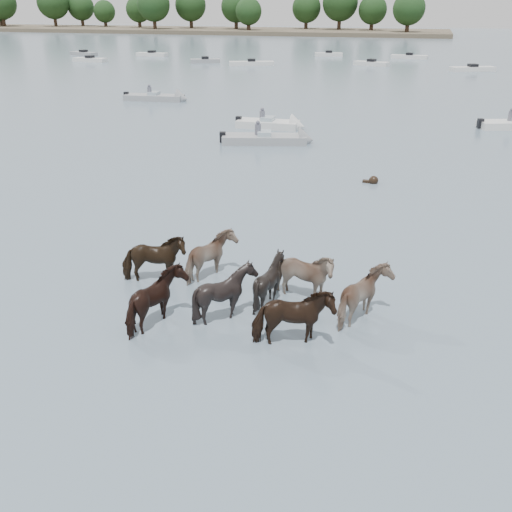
# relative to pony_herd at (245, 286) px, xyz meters

# --- Properties ---
(ground) EXTENTS (400.00, 400.00, 0.00)m
(ground) POSITION_rel_pony_herd_xyz_m (-0.91, -1.05, -0.66)
(ground) COLOR slate
(ground) RESTS_ON ground
(shoreline) EXTENTS (160.00, 30.00, 1.00)m
(shoreline) POSITION_rel_pony_herd_xyz_m (-70.91, 148.95, -0.16)
(shoreline) COLOR #4C4233
(shoreline) RESTS_ON ground
(pony_herd) EXTENTS (8.05, 4.75, 1.65)m
(pony_herd) POSITION_rel_pony_herd_xyz_m (0.00, 0.00, 0.00)
(pony_herd) COLOR black
(pony_herd) RESTS_ON ground
(swimming_pony) EXTENTS (0.72, 0.44, 0.44)m
(swimming_pony) POSITION_rel_pony_herd_xyz_m (2.23, 12.86, -0.56)
(swimming_pony) COLOR black
(swimming_pony) RESTS_ON ground
(motorboat_a) EXTENTS (4.73, 1.63, 1.92)m
(motorboat_a) POSITION_rel_pony_herd_xyz_m (-5.03, 23.74, -0.43)
(motorboat_a) COLOR silver
(motorboat_a) RESTS_ON ground
(motorboat_b) EXTENTS (5.66, 2.92, 1.92)m
(motorboat_b) POSITION_rel_pony_herd_xyz_m (-4.03, 19.50, -0.43)
(motorboat_b) COLOR gray
(motorboat_b) RESTS_ON ground
(motorboat_f) EXTENTS (5.73, 2.15, 1.92)m
(motorboat_f) POSITION_rel_pony_herd_xyz_m (-17.36, 32.30, -0.43)
(motorboat_f) COLOR gray
(motorboat_f) RESTS_ON ground
(distant_flotilla) EXTENTS (104.78, 25.26, 0.93)m
(distant_flotilla) POSITION_rel_pony_herd_xyz_m (0.02, 71.22, -0.40)
(distant_flotilla) COLOR gray
(distant_flotilla) RESTS_ON ground
(treeline) EXTENTS (150.24, 23.05, 12.51)m
(treeline) POSITION_rel_pony_herd_xyz_m (-73.55, 149.21, 6.17)
(treeline) COLOR #382619
(treeline) RESTS_ON ground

